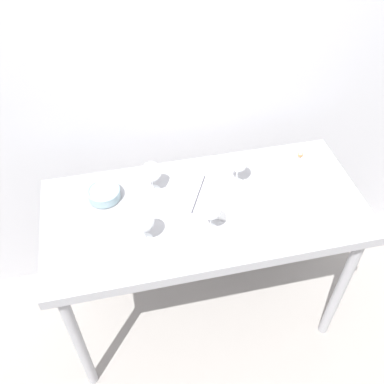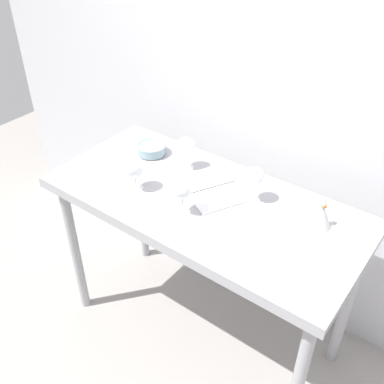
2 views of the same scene
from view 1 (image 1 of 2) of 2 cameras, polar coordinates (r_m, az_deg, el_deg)
ground_plane at (r=2.63m, az=1.26°, el=-15.28°), size 6.00×6.00×0.00m
back_wall at (r=2.03m, az=-1.49°, el=16.04°), size 3.80×0.04×2.60m
steel_counter at (r=1.97m, az=1.66°, el=-4.07°), size 1.40×0.65×0.90m
wine_glass_far_left at (r=1.89m, az=-5.34°, el=2.56°), size 0.09×0.09×0.16m
wine_glass_near_center at (r=1.72m, az=2.52°, el=-2.49°), size 0.08×0.08×0.16m
wine_glass_far_right at (r=1.93m, az=6.06°, el=3.74°), size 0.08×0.08×0.16m
wine_glass_near_left at (r=1.70m, az=-6.43°, el=-3.86°), size 0.09×0.09×0.16m
open_notebook at (r=1.94m, az=0.87°, el=-0.32°), size 0.38×0.35×0.01m
tasting_sheet_upper at (r=1.95m, az=10.08°, el=-0.97°), size 0.20×0.22×0.00m
tasting_bowl at (r=1.95m, az=-11.46°, el=-0.19°), size 0.15×0.15×0.05m
decanter_funnel at (r=2.08m, az=13.75°, el=3.69°), size 0.09×0.09×0.14m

